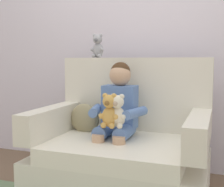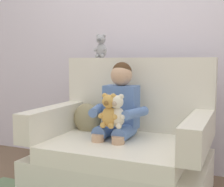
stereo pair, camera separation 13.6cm
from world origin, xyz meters
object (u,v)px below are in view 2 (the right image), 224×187
(armchair, at_px, (124,151))
(plush_honey, at_px, (109,112))
(plush_grey_on_backrest, at_px, (101,47))
(throw_pillow, at_px, (87,119))
(plush_cream, at_px, (117,112))
(seated_child, at_px, (118,110))

(armchair, bearing_deg, plush_honey, -108.89)
(plush_honey, xyz_separation_m, plush_grey_on_backrest, (-0.29, 0.47, 0.49))
(plush_grey_on_backrest, bearing_deg, throw_pillow, -112.80)
(plush_honey, height_order, throw_pillow, plush_honey)
(plush_grey_on_backrest, distance_m, throw_pillow, 0.65)
(throw_pillow, bearing_deg, plush_grey_on_backrest, 79.97)
(plush_cream, bearing_deg, plush_honey, -156.87)
(plush_honey, relative_size, throw_pillow, 0.96)
(plush_honey, bearing_deg, seated_child, 110.50)
(plush_cream, xyz_separation_m, plush_grey_on_backrest, (-0.34, 0.45, 0.49))
(armchair, bearing_deg, seated_child, 163.68)
(armchair, relative_size, plush_honey, 5.10)
(plush_cream, bearing_deg, throw_pillow, 148.01)
(plush_cream, xyz_separation_m, throw_pillow, (-0.37, 0.25, -0.12))
(armchair, relative_size, seated_child, 1.54)
(armchair, distance_m, plush_cream, 0.36)
(armchair, height_order, plush_cream, armchair)
(plush_honey, xyz_separation_m, plush_cream, (0.05, 0.02, -0.00))
(plush_cream, bearing_deg, seated_child, 110.54)
(plush_cream, relative_size, throw_pillow, 0.94)
(seated_child, height_order, plush_honey, seated_child)
(seated_child, bearing_deg, plush_grey_on_backrest, 133.35)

